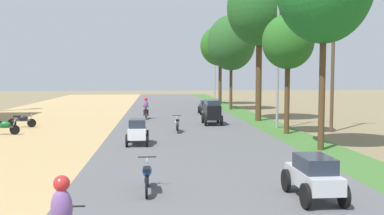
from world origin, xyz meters
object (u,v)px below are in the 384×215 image
object	(u,v)px
streetlamp_mid	(215,64)
utility_pole_near	(333,46)
median_tree_fifth	(220,46)
car_sedan_charcoal	(205,106)
median_tree_third	(260,8)
motorbike_ahead_fourth	(146,109)
parked_motorbike_third	(4,126)
car_sedan_silver	(313,175)
parked_motorbike_fourth	(22,120)
median_tree_fourth	(231,43)
median_tree_second	(288,42)
car_hatchback_white	(137,131)
streetlamp_near	(278,51)
motorbike_ahead_third	(177,124)
car_van_black	(212,111)
motorbike_ahead_second	(147,175)

from	to	relation	value
streetlamp_mid	utility_pole_near	world-z (taller)	utility_pole_near
median_tree_fifth	car_sedan_charcoal	world-z (taller)	median_tree_fifth
median_tree_third	motorbike_ahead_fourth	distance (m)	11.28
parked_motorbike_third	car_sedan_silver	world-z (taller)	car_sedan_silver
parked_motorbike_fourth	median_tree_fourth	world-z (taller)	median_tree_fourth
median_tree_second	car_hatchback_white	bearing A→B (deg)	-158.62
median_tree_fifth	median_tree_third	bearing A→B (deg)	-89.69
parked_motorbike_fourth	median_tree_fourth	distance (m)	21.50
utility_pole_near	median_tree_fifth	bearing A→B (deg)	97.18
car_sedan_charcoal	streetlamp_near	bearing A→B (deg)	-71.23
motorbike_ahead_third	parked_motorbike_third	bearing A→B (deg)	-178.18
parked_motorbike_third	car_van_black	world-z (taller)	car_van_black
streetlamp_near	streetlamp_mid	xyz separation A→B (m)	(0.00, 28.81, -0.05)
car_sedan_silver	motorbike_ahead_fourth	xyz separation A→B (m)	(-4.97, 21.77, 0.11)
streetlamp_mid	median_tree_second	bearing A→B (deg)	-90.32
car_van_black	motorbike_ahead_second	xyz separation A→B (m)	(-4.06, -16.59, -0.45)
car_hatchback_white	car_sedan_charcoal	size ratio (longest dim) A/B	0.89
streetlamp_near	motorbike_ahead_second	world-z (taller)	streetlamp_near
motorbike_ahead_second	median_tree_second	bearing A→B (deg)	56.66
utility_pole_near	car_sedan_silver	bearing A→B (deg)	-114.58
median_tree_second	median_tree_fifth	distance (m)	25.40
motorbike_ahead_second	motorbike_ahead_fourth	bearing A→B (deg)	91.38
median_tree_second	streetlamp_mid	xyz separation A→B (m)	(0.18, 31.40, -0.41)
median_tree_second	parked_motorbike_third	bearing A→B (deg)	176.96
parked_motorbike_fourth	car_van_black	bearing A→B (deg)	2.29
motorbike_ahead_third	motorbike_ahead_fourth	size ratio (longest dim) A/B	1.00
parked_motorbike_fourth	car_van_black	world-z (taller)	car_van_black
car_van_black	motorbike_ahead_second	world-z (taller)	car_van_black
median_tree_fourth	car_sedan_charcoal	world-z (taller)	median_tree_fourth
motorbike_ahead_fourth	car_sedan_charcoal	bearing A→B (deg)	36.91
parked_motorbike_fourth	utility_pole_near	world-z (taller)	utility_pole_near
median_tree_second	parked_motorbike_fourth	bearing A→B (deg)	164.99
parked_motorbike_fourth	car_van_black	distance (m)	12.40
streetlamp_mid	motorbike_ahead_fourth	world-z (taller)	streetlamp_mid
median_tree_third	car_hatchback_white	bearing A→B (deg)	-129.23
parked_motorbike_third	utility_pole_near	world-z (taller)	utility_pole_near
median_tree_fourth	parked_motorbike_third	bearing A→B (deg)	-133.69
median_tree_second	streetlamp_mid	size ratio (longest dim) A/B	0.81
car_sedan_silver	motorbike_ahead_third	distance (m)	14.38
median_tree_third	streetlamp_mid	xyz separation A→B (m)	(0.12, 24.35, -3.41)
car_sedan_silver	median_tree_second	bearing A→B (deg)	75.74
utility_pole_near	motorbike_ahead_third	distance (m)	10.35
motorbike_ahead_third	streetlamp_near	bearing A→B (deg)	12.50
median_tree_third	motorbike_ahead_fourth	bearing A→B (deg)	167.68
median_tree_third	motorbike_ahead_second	world-z (taller)	median_tree_third
utility_pole_near	car_hatchback_white	world-z (taller)	utility_pole_near
utility_pole_near	motorbike_ahead_second	world-z (taller)	utility_pole_near
median_tree_fifth	streetlamp_near	bearing A→B (deg)	-89.44
median_tree_second	streetlamp_near	bearing A→B (deg)	86.11
car_van_black	motorbike_ahead_fourth	xyz separation A→B (m)	(-4.56, 4.06, -0.17)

